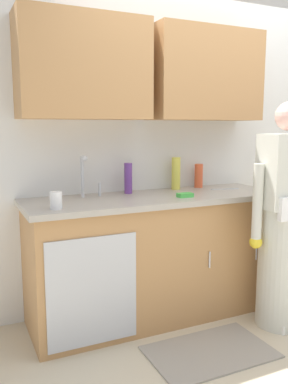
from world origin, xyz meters
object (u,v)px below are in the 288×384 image
Objects in this scene: sink at (94,202)px; bottle_cleaner_spray at (199,176)px; bottle_soap at (128,178)px; knife_on_counter at (225,189)px; cup_by_sink at (56,201)px; bottle_water_short at (176,173)px; sponge at (185,195)px; person_at_sink at (283,233)px.

bottle_cleaner_spray is at bearing 12.16° from sink.
knife_on_counter is (0.80, -0.14, -0.11)m from bottle_soap.
bottle_cleaner_spray is 0.84× the size of bottle_soap.
cup_by_sink reaches higher than knife_on_counter.
sink is at bearing -166.57° from knife_on_counter.
sponge is (-0.13, -0.36, -0.12)m from bottle_water_short.
bottle_cleaner_spray is 1.83× the size of cup_by_sink.
sponge is (-0.49, -0.19, 0.01)m from knife_on_counter.
bottle_cleaner_spray is at bearing 107.87° from person_at_sink.
cup_by_sink is at bearing -159.77° from bottle_water_short.
cup_by_sink is (-0.64, -0.37, -0.06)m from bottle_soap.
sink is 1.02m from bottle_cleaner_spray.
bottle_soap is at bearing -178.11° from knife_on_counter.
knife_on_counter is 0.52m from sponge.
person_at_sink reaches higher than bottle_cleaner_spray.
bottle_water_short reaches higher than bottle_soap.
sink reaches higher than bottle_cleaner_spray.
bottle_water_short reaches higher than sponge.
person_at_sink is 0.63m from knife_on_counter.
bottle_soap is at bearing -176.22° from bottle_cleaner_spray.
sink is at bearing 32.22° from cup_by_sink.
bottle_soap is 0.74m from cup_by_sink.
cup_by_sink reaches higher than sponge.
bottle_water_short is 2.39× the size of sponge.
cup_by_sink is 0.98× the size of sponge.
sponge is (0.64, -0.16, 0.03)m from sink.
sink is 0.81m from bottle_water_short.
sink is 1.13m from knife_on_counter.
knife_on_counter is (0.14, -0.19, -0.10)m from bottle_cleaner_spray.
bottle_cleaner_spray is (-0.24, 0.75, 0.35)m from person_at_sink.
bottle_cleaner_spray is 0.52m from sponge.
sink is 4.62× the size of cup_by_sink.
bottle_cleaner_spray is at bearing 46.64° from sponge.
bottle_water_short is 1.12× the size of bottle_soap.
bottle_cleaner_spray reaches higher than cup_by_sink.
sink reaches higher than knife_on_counter.
sink reaches higher than bottle_soap.
sink is 0.66m from sponge.
bottle_soap is (0.33, 0.17, 0.13)m from sink.
sink is at bearing 166.08° from sponge.
knife_on_counter is (-0.11, 0.57, 0.25)m from person_at_sink.
bottle_cleaner_spray is (0.99, 0.21, 0.11)m from sink.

